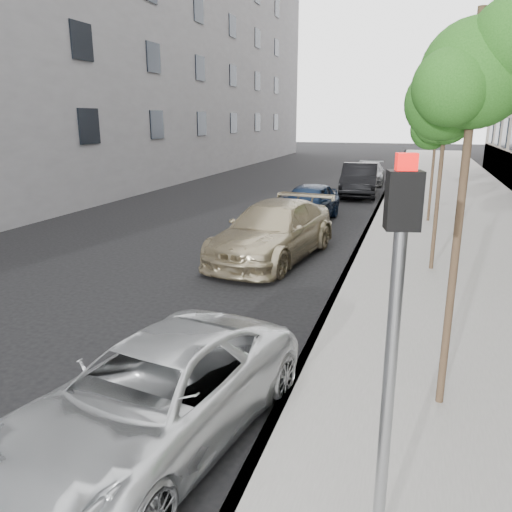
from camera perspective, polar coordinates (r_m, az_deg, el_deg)
The scene contains 12 objects.
ground at distance 6.78m, azimuth -9.26°, elevation -19.05°, with size 160.00×160.00×0.00m, color black.
sidewalk at distance 29.22m, azimuth 20.99°, elevation 7.05°, with size 6.40×72.00×0.14m, color gray.
curb at distance 29.21m, azimuth 14.83°, elevation 7.55°, with size 0.15×72.00×0.14m, color #9E9B93.
tree_near at distance 6.48m, azimuth 24.00°, elevation 18.41°, with size 1.60×1.40×4.95m.
tree_mid at distance 12.95m, azimuth 20.97°, elevation 14.61°, with size 1.65×1.45×4.53m.
tree_far at distance 19.44m, azimuth 20.05°, elevation 13.97°, with size 1.53×1.33×4.25m.
signal_pole at distance 3.96m, azimuth 15.42°, elevation -8.04°, with size 0.27×0.23×3.45m.
minivan at distance 6.30m, azimuth -11.44°, elevation -15.37°, with size 2.07×4.49×1.25m, color silver.
suv at distance 13.97m, azimuth 2.00°, elevation 2.87°, with size 2.19×5.38×1.56m, color tan.
sedan_blue at distance 19.19m, azimuth 6.02°, elevation 6.08°, with size 1.72×4.27×1.45m, color #0F1D35.
sedan_black at distance 26.21m, azimuth 11.73°, elevation 8.53°, with size 1.72×4.93×1.62m, color black.
sedan_rear at distance 31.42m, azimuth 12.80°, elevation 9.24°, with size 1.77×4.36×1.27m, color gray.
Camera 1 is at (2.66, -4.93, 3.82)m, focal length 35.00 mm.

